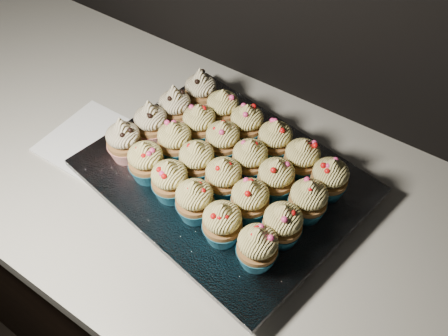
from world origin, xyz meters
name	(u,v)px	position (x,y,z in m)	size (l,w,h in m)	color
worktop	(339,262)	(0.00, 1.70, 0.88)	(2.44, 0.64, 0.04)	silver
napkin	(93,141)	(-0.51, 1.65, 0.90)	(0.17, 0.17, 0.00)	white
baking_tray	(224,182)	(-0.24, 1.71, 0.91)	(0.42, 0.32, 0.02)	black
foil_lining	(224,176)	(-0.24, 1.71, 0.93)	(0.46, 0.36, 0.01)	silver
cupcake_0	(124,140)	(-0.41, 1.64, 0.97)	(0.06, 0.06, 0.10)	red
cupcake_1	(146,161)	(-0.34, 1.63, 0.97)	(0.06, 0.06, 0.08)	#1C6884
cupcake_2	(170,180)	(-0.28, 1.62, 0.97)	(0.06, 0.06, 0.08)	#1C6884
cupcake_3	(195,200)	(-0.23, 1.61, 0.97)	(0.06, 0.06, 0.08)	#1C6884
cupcake_4	(222,223)	(-0.16, 1.60, 0.97)	(0.06, 0.06, 0.08)	#1C6884
cupcake_5	(257,247)	(-0.10, 1.59, 0.97)	(0.06, 0.06, 0.08)	#1C6884
cupcake_6	(151,123)	(-0.40, 1.70, 0.97)	(0.06, 0.06, 0.10)	red
cupcake_7	(175,141)	(-0.33, 1.70, 0.97)	(0.06, 0.06, 0.08)	#1C6884
cupcake_8	(197,161)	(-0.27, 1.68, 0.97)	(0.06, 0.06, 0.08)	#1C6884
cupcake_9	(224,178)	(-0.21, 1.68, 0.97)	(0.06, 0.06, 0.08)	#1C6884
cupcake_10	(250,200)	(-0.15, 1.66, 0.97)	(0.06, 0.06, 0.08)	#1C6884
cupcake_11	(282,224)	(-0.09, 1.65, 0.97)	(0.06, 0.06, 0.08)	#1C6884
cupcake_12	(175,107)	(-0.39, 1.76, 0.97)	(0.06, 0.06, 0.10)	red
cupcake_13	(199,124)	(-0.32, 1.76, 0.97)	(0.06, 0.06, 0.08)	#1C6884
cupcake_14	(223,141)	(-0.27, 1.74, 0.97)	(0.06, 0.06, 0.08)	#1C6884
cupcake_15	(250,159)	(-0.20, 1.74, 0.97)	(0.06, 0.06, 0.08)	#1C6884
cupcake_16	(276,178)	(-0.14, 1.72, 0.97)	(0.06, 0.06, 0.08)	#1C6884
cupcake_17	(308,200)	(-0.08, 1.71, 0.97)	(0.06, 0.06, 0.08)	#1C6884
cupcake_18	(201,91)	(-0.38, 1.83, 0.97)	(0.06, 0.06, 0.10)	red
cupcake_19	(223,109)	(-0.31, 1.81, 0.97)	(0.06, 0.06, 0.08)	#1C6884
cupcake_20	(247,124)	(-0.25, 1.80, 0.97)	(0.06, 0.06, 0.08)	#1C6884
cupcake_21	(275,140)	(-0.19, 1.80, 0.97)	(0.06, 0.06, 0.08)	#1C6884
cupcake_22	(302,159)	(-0.13, 1.79, 0.97)	(0.06, 0.06, 0.08)	#1C6884
cupcake_23	(329,178)	(-0.07, 1.77, 0.97)	(0.06, 0.06, 0.08)	#1C6884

